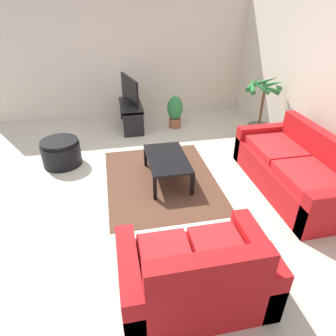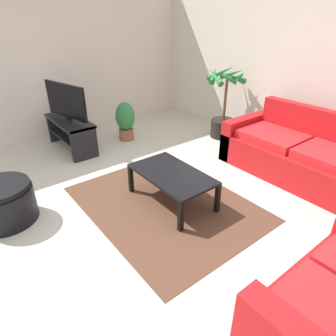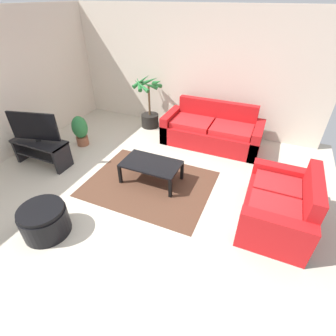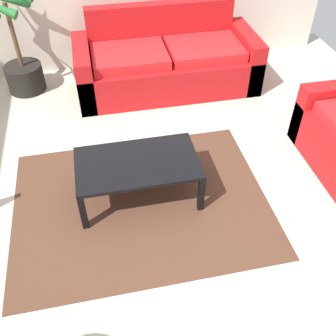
% 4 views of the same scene
% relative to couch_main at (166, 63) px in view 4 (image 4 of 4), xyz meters
% --- Properties ---
extents(ground_plane, '(6.60, 6.60, 0.00)m').
position_rel_couch_main_xyz_m(ground_plane, '(-0.74, -2.28, -0.30)').
color(ground_plane, beige).
extents(couch_main, '(2.13, 0.90, 0.90)m').
position_rel_couch_main_xyz_m(couch_main, '(0.00, 0.00, 0.00)').
color(couch_main, red).
rests_on(couch_main, ground).
extents(coffee_table, '(1.03, 0.60, 0.39)m').
position_rel_couch_main_xyz_m(coffee_table, '(-0.62, -1.79, 0.04)').
color(coffee_table, black).
rests_on(coffee_table, ground).
extents(area_rug, '(2.20, 1.70, 0.01)m').
position_rel_couch_main_xyz_m(area_rug, '(-0.62, -1.89, -0.30)').
color(area_rug, '#513323').
rests_on(area_rug, ground).
extents(potted_palm, '(0.75, 0.73, 1.25)m').
position_rel_couch_main_xyz_m(potted_palm, '(-1.70, 0.26, 0.18)').
color(potted_palm, black).
rests_on(potted_palm, ground).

